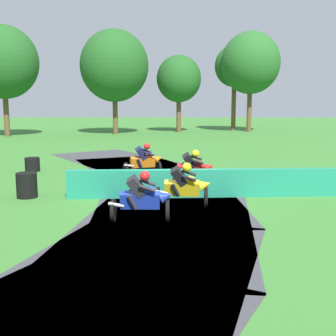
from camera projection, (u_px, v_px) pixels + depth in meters
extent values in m
plane|color=#38752D|center=(170.00, 197.00, 14.01)|extent=(120.00, 120.00, 0.00)
cube|color=#3D3D42|center=(124.00, 276.00, 7.78)|extent=(6.27, 8.30, 0.01)
cube|color=#3D3D42|center=(164.00, 226.00, 10.85)|extent=(5.16, 7.81, 0.01)
cube|color=#3D3D42|center=(169.00, 197.00, 14.00)|extent=(4.78, 7.61, 0.01)
cube|color=#3D3D42|center=(157.00, 179.00, 17.12)|extent=(5.95, 8.17, 0.01)
cube|color=#3D3D42|center=(138.00, 167.00, 20.12)|extent=(6.93, 8.48, 0.01)
cube|color=#3D3D42|center=(113.00, 159.00, 22.90)|extent=(7.70, 8.53, 0.01)
cube|color=#1E8466|center=(318.00, 182.00, 14.17)|extent=(16.21, 1.28, 0.90)
cylinder|color=black|center=(168.00, 211.00, 11.18)|extent=(0.09, 0.72, 0.72)
cylinder|color=black|center=(113.00, 210.00, 11.20)|extent=(0.09, 0.72, 0.72)
cube|color=#1E38B2|center=(140.00, 200.00, 11.08)|extent=(1.00, 0.37, 0.45)
ellipsoid|color=#1E38B2|center=(147.00, 191.00, 10.98)|extent=(0.44, 0.33, 0.30)
cone|color=#1E38B2|center=(167.00, 196.00, 11.02)|extent=(0.39, 0.40, 0.46)
cylinder|color=#B2B2B7|center=(116.00, 205.00, 11.01)|extent=(0.41, 0.12, 0.17)
cube|color=#28282D|center=(137.00, 186.00, 10.94)|extent=(0.50, 0.42, 0.62)
sphere|color=red|center=(145.00, 176.00, 10.83)|extent=(0.26, 0.26, 0.26)
cylinder|color=#28282D|center=(148.00, 183.00, 11.09)|extent=(0.43, 0.14, 0.24)
cylinder|color=#28282D|center=(147.00, 188.00, 10.75)|extent=(0.43, 0.14, 0.24)
cylinder|color=#28282D|center=(134.00, 196.00, 11.24)|extent=(0.27, 0.20, 0.42)
cylinder|color=#28282D|center=(132.00, 202.00, 10.91)|extent=(0.27, 0.20, 0.42)
cylinder|color=black|center=(206.00, 197.00, 12.68)|extent=(0.12, 0.74, 0.74)
cylinder|color=black|center=(158.00, 197.00, 12.75)|extent=(0.12, 0.74, 0.74)
cube|color=yellow|center=(182.00, 188.00, 12.59)|extent=(1.01, 0.41, 0.46)
ellipsoid|color=yellow|center=(188.00, 180.00, 12.47)|extent=(0.45, 0.35, 0.31)
cone|color=yellow|center=(206.00, 185.00, 12.51)|extent=(0.40, 0.42, 0.47)
cylinder|color=#B2B2B7|center=(161.00, 192.00, 12.54)|extent=(0.41, 0.12, 0.18)
cube|color=black|center=(179.00, 176.00, 12.44)|extent=(0.51, 0.44, 0.62)
sphere|color=yellow|center=(187.00, 167.00, 12.31)|extent=(0.26, 0.26, 0.26)
cylinder|color=black|center=(189.00, 173.00, 12.58)|extent=(0.43, 0.13, 0.24)
cylinder|color=black|center=(189.00, 178.00, 12.25)|extent=(0.43, 0.13, 0.24)
cylinder|color=black|center=(176.00, 185.00, 12.75)|extent=(0.28, 0.21, 0.42)
cylinder|color=black|center=(175.00, 190.00, 12.43)|extent=(0.28, 0.21, 0.42)
cylinder|color=black|center=(209.00, 177.00, 15.98)|extent=(0.17, 0.75, 0.75)
cylinder|color=black|center=(171.00, 178.00, 15.85)|extent=(0.17, 0.75, 0.75)
cube|color=red|center=(191.00, 170.00, 15.78)|extent=(1.04, 0.49, 0.46)
ellipsoid|color=red|center=(196.00, 164.00, 15.68)|extent=(0.47, 0.38, 0.31)
cone|color=red|center=(210.00, 167.00, 15.79)|extent=(0.42, 0.40, 0.48)
cylinder|color=#B2B2B7|center=(175.00, 174.00, 15.65)|extent=(0.42, 0.17, 0.18)
cube|color=black|center=(189.00, 161.00, 15.61)|extent=(0.51, 0.46, 0.63)
sphere|color=yellow|center=(196.00, 153.00, 15.50)|extent=(0.26, 0.26, 0.26)
cylinder|color=black|center=(196.00, 158.00, 15.78)|extent=(0.43, 0.19, 0.24)
cylinder|color=black|center=(198.00, 162.00, 15.46)|extent=(0.43, 0.19, 0.24)
cylinder|color=black|center=(185.00, 167.00, 15.92)|extent=(0.27, 0.23, 0.42)
cylinder|color=black|center=(187.00, 172.00, 15.59)|extent=(0.27, 0.23, 0.42)
cylinder|color=black|center=(158.00, 168.00, 18.05)|extent=(0.35, 0.70, 0.71)
cylinder|color=black|center=(126.00, 170.00, 17.56)|extent=(0.35, 0.70, 0.71)
cube|color=orange|center=(143.00, 162.00, 17.70)|extent=(1.06, 0.70, 0.45)
ellipsoid|color=orange|center=(147.00, 156.00, 17.67)|extent=(0.53, 0.46, 0.29)
cone|color=orange|center=(159.00, 158.00, 17.90)|extent=(0.46, 0.47, 0.46)
cylinder|color=#B2B2B7|center=(129.00, 166.00, 17.41)|extent=(0.41, 0.25, 0.17)
cube|color=#1E1E4C|center=(141.00, 153.00, 17.54)|extent=(0.55, 0.51, 0.61)
sphere|color=red|center=(147.00, 146.00, 17.52)|extent=(0.26, 0.26, 0.26)
cylinder|color=#1E1E4C|center=(147.00, 151.00, 17.79)|extent=(0.42, 0.26, 0.24)
cylinder|color=#1E1E4C|center=(149.00, 154.00, 17.47)|extent=(0.42, 0.26, 0.24)
cylinder|color=#1E1E4C|center=(137.00, 160.00, 17.79)|extent=(0.26, 0.26, 0.42)
cylinder|color=#1E1E4C|center=(140.00, 163.00, 17.48)|extent=(0.26, 0.26, 0.42)
cylinder|color=black|center=(27.00, 194.00, 13.96)|extent=(0.66, 0.66, 0.20)
cylinder|color=black|center=(27.00, 188.00, 13.93)|extent=(0.66, 0.66, 0.20)
cylinder|color=black|center=(27.00, 182.00, 13.89)|extent=(0.66, 0.66, 0.20)
cylinder|color=black|center=(26.00, 176.00, 13.86)|extent=(0.66, 0.66, 0.20)
cylinder|color=black|center=(33.00, 169.00, 19.00)|extent=(0.64, 0.64, 0.20)
cylinder|color=black|center=(32.00, 164.00, 18.97)|extent=(0.64, 0.64, 0.20)
cylinder|color=black|center=(32.00, 160.00, 18.94)|extent=(0.64, 0.64, 0.20)
cylinder|color=brown|center=(115.00, 115.00, 38.81)|extent=(0.44, 0.44, 3.44)
ellipsoid|color=#1E511E|center=(114.00, 66.00, 38.14)|extent=(5.99, 5.99, 6.29)
cylinder|color=brown|center=(249.00, 110.00, 41.48)|extent=(0.44, 0.44, 4.11)
ellipsoid|color=#235B23|center=(251.00, 63.00, 40.79)|extent=(5.51, 5.51, 5.79)
cylinder|color=brown|center=(179.00, 115.00, 41.30)|extent=(0.44, 0.44, 3.20)
ellipsoid|color=#1E511E|center=(179.00, 79.00, 40.77)|extent=(4.17, 4.17, 4.38)
cylinder|color=brown|center=(6.00, 114.00, 36.21)|extent=(0.44, 0.44, 3.67)
ellipsoid|color=#1E511E|center=(3.00, 62.00, 35.54)|extent=(5.68, 5.68, 5.97)
cylinder|color=brown|center=(234.00, 107.00, 43.04)|extent=(0.44, 0.44, 4.65)
ellipsoid|color=#1E511E|center=(235.00, 66.00, 42.42)|extent=(3.85, 3.85, 4.04)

